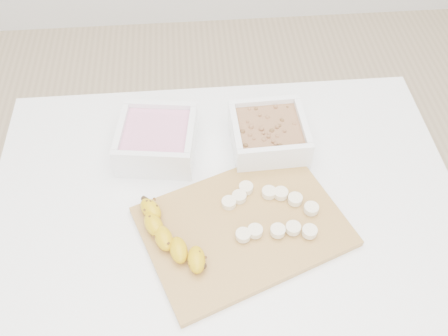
{
  "coord_description": "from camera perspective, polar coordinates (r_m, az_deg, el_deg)",
  "views": [
    {
      "loc": [
        -0.06,
        -0.63,
        1.61
      ],
      "look_at": [
        0.0,
        0.03,
        0.81
      ],
      "focal_mm": 40.0,
      "sensor_mm": 36.0,
      "label": 1
    }
  ],
  "objects": [
    {
      "name": "cutting_board",
      "position": [
        1.02,
        2.23,
        -6.68
      ],
      "size": [
        0.46,
        0.4,
        0.01
      ],
      "primitive_type": "cube",
      "rotation": [
        0.0,
        0.0,
        0.36
      ],
      "color": "#A77F3E",
      "rests_on": "table"
    },
    {
      "name": "bowl_yogurt",
      "position": [
        1.13,
        -7.66,
        3.31
      ],
      "size": [
        0.19,
        0.19,
        0.08
      ],
      "color": "white",
      "rests_on": "table"
    },
    {
      "name": "bowl_granola",
      "position": [
        1.13,
        5.13,
        3.84
      ],
      "size": [
        0.17,
        0.17,
        0.08
      ],
      "color": "white",
      "rests_on": "table"
    },
    {
      "name": "table",
      "position": [
        1.15,
        0.13,
        -6.11
      ],
      "size": [
        1.0,
        0.7,
        0.75
      ],
      "color": "white",
      "rests_on": "ground"
    },
    {
      "name": "ground",
      "position": [
        1.73,
        0.09,
        -18.08
      ],
      "size": [
        3.5,
        3.5,
        0.0
      ],
      "primitive_type": "plane",
      "color": "#C6AD89",
      "rests_on": "ground"
    },
    {
      "name": "banana",
      "position": [
        0.98,
        -6.03,
        -7.85
      ],
      "size": [
        0.13,
        0.2,
        0.03
      ],
      "primitive_type": null,
      "rotation": [
        0.0,
        0.0,
        0.42
      ],
      "color": "#CEA10A",
      "rests_on": "cutting_board"
    },
    {
      "name": "banana_slices",
      "position": [
        1.02,
        5.34,
        -4.91
      ],
      "size": [
        0.2,
        0.15,
        0.02
      ],
      "color": "#F4E4BD",
      "rests_on": "cutting_board"
    }
  ]
}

